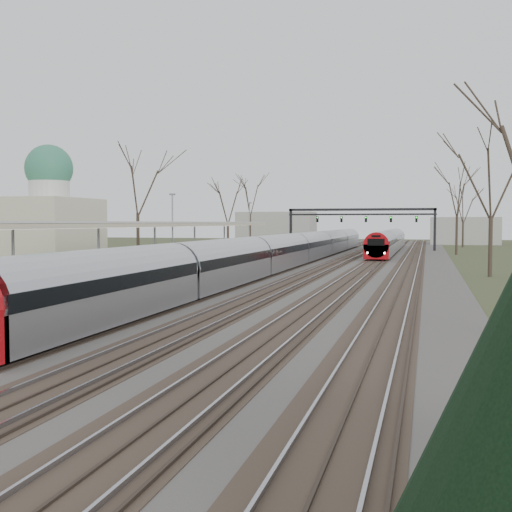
# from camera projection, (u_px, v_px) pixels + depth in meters

# --- Properties ---
(track_bed) EXTENTS (24.00, 160.00, 0.22)m
(track_bed) POSITION_uv_depth(u_px,v_px,m) (330.00, 263.00, 63.16)
(track_bed) COLOR #474442
(track_bed) RESTS_ON ground
(platform) EXTENTS (3.50, 69.00, 1.00)m
(platform) POSITION_uv_depth(u_px,v_px,m) (174.00, 269.00, 48.67)
(platform) COLOR #9E9B93
(platform) RESTS_ON ground
(canopy) EXTENTS (4.10, 50.00, 3.11)m
(canopy) POSITION_uv_depth(u_px,v_px,m) (149.00, 224.00, 44.13)
(canopy) COLOR slate
(canopy) RESTS_ON platform
(dome_building) EXTENTS (10.00, 8.00, 10.30)m
(dome_building) POSITION_uv_depth(u_px,v_px,m) (31.00, 226.00, 52.26)
(dome_building) COLOR beige
(dome_building) RESTS_ON ground
(signal_gantry) EXTENTS (21.00, 0.59, 6.08)m
(signal_gantry) POSITION_uv_depth(u_px,v_px,m) (361.00, 216.00, 91.83)
(signal_gantry) COLOR black
(signal_gantry) RESTS_ON ground
(tree_west_far) EXTENTS (5.50, 5.50, 11.33)m
(tree_west_far) POSITION_uv_depth(u_px,v_px,m) (137.00, 180.00, 60.46)
(tree_west_far) COLOR #2D231C
(tree_west_far) RESTS_ON ground
(tree_east_far) EXTENTS (5.00, 5.00, 10.30)m
(tree_east_far) POSITION_uv_depth(u_px,v_px,m) (492.00, 178.00, 46.69)
(tree_east_far) COLOR #2D231C
(tree_east_far) RESTS_ON ground
(train_near) EXTENTS (2.62, 90.21, 3.05)m
(train_near) POSITION_uv_depth(u_px,v_px,m) (295.00, 250.00, 60.27)
(train_near) COLOR #A8AAB2
(train_near) RESTS_ON ground
(train_far) EXTENTS (2.62, 45.21, 3.05)m
(train_far) POSITION_uv_depth(u_px,v_px,m) (389.00, 241.00, 86.55)
(train_far) COLOR #A8AAB2
(train_far) RESTS_ON ground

